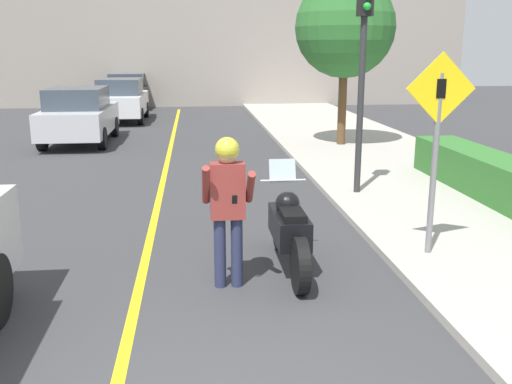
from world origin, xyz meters
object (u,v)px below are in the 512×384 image
at_px(motorcycle, 289,230).
at_px(street_tree, 345,28).
at_px(traffic_light, 363,44).
at_px(parked_car_silver, 79,115).
at_px(crossing_sign, 437,136).
at_px(parked_car_black, 128,90).
at_px(parked_car_white, 121,100).
at_px(person_biker, 228,196).

relative_size(motorcycle, street_tree, 0.48).
height_order(traffic_light, parked_car_silver, traffic_light).
xyz_separation_m(motorcycle, street_tree, (3.05, 9.16, 2.85)).
distance_m(crossing_sign, parked_car_black, 22.62).
distance_m(motorcycle, traffic_light, 4.60).
bearing_deg(parked_car_silver, street_tree, -12.22).
xyz_separation_m(parked_car_silver, parked_car_white, (0.59, 5.51, 0.00)).
height_order(parked_car_white, parked_car_black, same).
bearing_deg(crossing_sign, parked_car_silver, 121.30).
relative_size(parked_car_silver, parked_car_black, 1.00).
height_order(motorcycle, parked_car_white, parked_car_white).
distance_m(motorcycle, parked_car_white, 16.82).
height_order(crossing_sign, parked_car_black, crossing_sign).
xyz_separation_m(street_tree, parked_car_black, (-7.39, 12.64, -2.51)).
bearing_deg(parked_car_black, traffic_light, -71.19).
height_order(parked_car_silver, parked_car_white, same).
bearing_deg(parked_car_black, crossing_sign, -73.95).
bearing_deg(traffic_light, parked_car_white, 114.76).
bearing_deg(parked_car_silver, motorcycle, -66.87).
relative_size(street_tree, parked_car_silver, 1.11).
xyz_separation_m(person_biker, crossing_sign, (2.73, 0.59, 0.57)).
height_order(person_biker, parked_car_silver, person_biker).
distance_m(traffic_light, parked_car_white, 14.31).
relative_size(person_biker, traffic_light, 0.45).
distance_m(parked_car_white, parked_car_black, 5.47).
bearing_deg(person_biker, parked_car_black, 98.98).
relative_size(street_tree, parked_car_white, 1.11).
height_order(parked_car_silver, parked_car_black, same).
bearing_deg(traffic_light, crossing_sign, -89.85).
bearing_deg(motorcycle, crossing_sign, 2.01).
xyz_separation_m(traffic_light, parked_car_black, (-6.24, 18.33, -2.02)).
bearing_deg(parked_car_white, crossing_sign, -69.93).
xyz_separation_m(traffic_light, street_tree, (1.15, 5.69, 0.49)).
bearing_deg(parked_car_silver, parked_car_black, 88.51).
xyz_separation_m(motorcycle, parked_car_silver, (-4.62, 10.82, 0.34)).
bearing_deg(street_tree, person_biker, -111.76).
bearing_deg(person_biker, parked_car_white, 100.80).
bearing_deg(parked_car_silver, person_biker, -71.43).
height_order(crossing_sign, traffic_light, traffic_light).
bearing_deg(person_biker, traffic_light, 55.75).
relative_size(crossing_sign, street_tree, 0.56).
relative_size(person_biker, parked_car_silver, 0.43).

